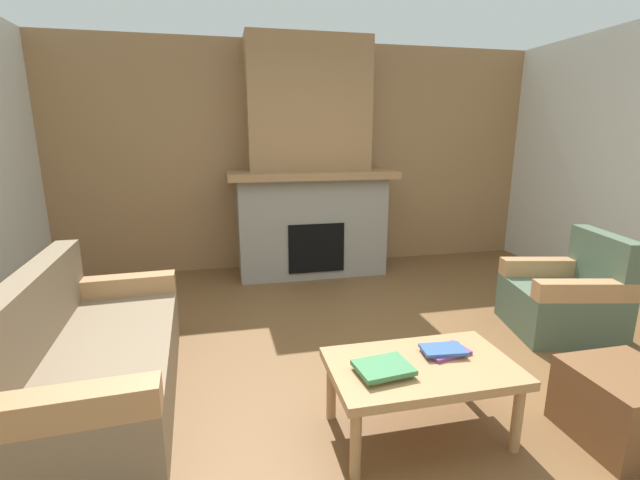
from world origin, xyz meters
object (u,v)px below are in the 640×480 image
at_px(coffee_table, 421,373).
at_px(ottoman, 623,406).
at_px(fireplace, 309,176).
at_px(armchair, 566,298).
at_px(couch, 91,359).

xyz_separation_m(coffee_table, ottoman, (1.07, -0.28, -0.18)).
relative_size(fireplace, ottoman, 5.19).
bearing_deg(armchair, fireplace, 129.50).
height_order(fireplace, coffee_table, fireplace).
distance_m(couch, coffee_table, 1.99).
bearing_deg(coffee_table, fireplace, 89.95).
relative_size(couch, armchair, 2.04).
relative_size(armchair, coffee_table, 0.91).
distance_m(couch, ottoman, 3.08).
xyz_separation_m(couch, ottoman, (2.91, -1.01, -0.09)).
distance_m(fireplace, couch, 3.12).
distance_m(fireplace, armchair, 2.91).
bearing_deg(fireplace, armchair, -50.50).
distance_m(armchair, coffee_table, 2.01).
bearing_deg(coffee_table, couch, 158.37).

